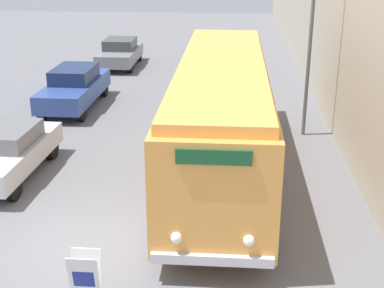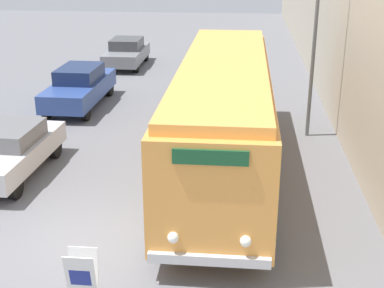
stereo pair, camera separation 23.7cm
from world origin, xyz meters
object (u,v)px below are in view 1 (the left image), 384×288
sign_board (85,278)px  vintage_bus (221,110)px  parked_car_mid (75,87)px  parked_car_near (5,151)px  parked_car_far (120,53)px

sign_board → vintage_bus: bearing=69.9°
sign_board → parked_car_mid: bearing=106.8°
sign_board → parked_car_near: (-3.67, 5.31, 0.26)m
parked_car_mid → parked_car_near: bearing=-89.6°
sign_board → parked_car_near: size_ratio=0.24×
vintage_bus → parked_car_far: 14.29m
parked_car_mid → parked_car_far: size_ratio=1.14×
vintage_bus → parked_car_mid: 8.29m
vintage_bus → sign_board: (-2.28, -6.24, -1.31)m
vintage_bus → parked_car_far: bearing=113.1°
parked_car_near → parked_car_far: (0.35, 14.03, -0.02)m
parked_car_far → parked_car_near: bearing=-91.8°
parked_car_mid → parked_car_far: parked_car_mid is taller
sign_board → parked_car_mid: parked_car_mid is taller
sign_board → parked_car_mid: 12.52m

